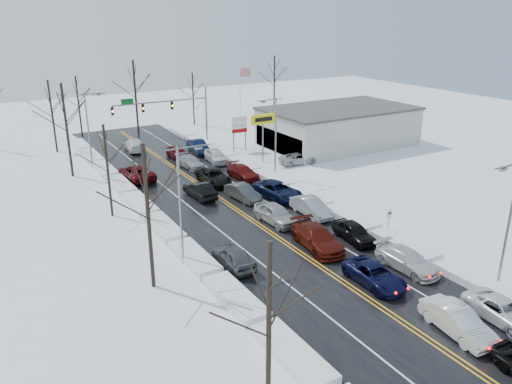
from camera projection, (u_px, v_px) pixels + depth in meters
ground at (255, 222)px, 44.34m from camera, size 160.00×160.00×0.00m
road_surface at (244, 215)px, 45.96m from camera, size 14.00×84.00×0.01m
snow_bank_left at (166, 232)px, 42.34m from camera, size 1.89×72.00×0.57m
snow_bank_right at (311, 200)px, 49.58m from camera, size 1.89×72.00×0.57m
traffic_signal_mast at (172, 108)px, 66.83m from camera, size 13.28×0.39×8.00m
tires_plus_sign at (263, 122)px, 60.63m from camera, size 3.20×0.34×6.00m
used_vehicles_sign at (239, 127)px, 66.07m from camera, size 2.20×0.22×4.65m
speed_limit_sign at (389, 217)px, 41.20m from camera, size 0.55×0.09×2.35m
flagpole at (241, 96)px, 73.90m from camera, size 1.87×1.20×10.00m
dealership_building at (338, 126)px, 69.47m from camera, size 20.40×12.40×5.30m
streetlight_se at (508, 216)px, 31.89m from camera, size 3.20×0.25×9.00m
streetlight_ne at (274, 131)px, 54.61m from camera, size 3.20×0.25×9.00m
streetlight_sw at (182, 196)px, 35.34m from camera, size 3.20×0.25×9.00m
streetlight_nw at (90, 124)px, 58.05m from camera, size 3.20×0.25×9.00m
tree_left_a at (269, 300)px, 20.74m from camera, size 3.60×3.60×9.00m
tree_left_b at (146, 190)px, 31.63m from camera, size 4.00×4.00×10.00m
tree_left_c at (106, 153)px, 43.81m from camera, size 3.40×3.40×8.50m
tree_left_d at (65, 112)px, 54.36m from camera, size 4.20×4.20×10.50m
tree_left_e at (51, 102)px, 64.52m from camera, size 3.80×3.80×9.50m
tree_far_b at (77, 95)px, 72.61m from camera, size 3.60×3.60×9.00m
tree_far_c at (135, 83)px, 74.33m from camera, size 4.40×4.40×11.00m
tree_far_d at (193, 89)px, 80.90m from camera, size 3.40×3.40×8.50m
tree_far_e at (274, 74)px, 88.46m from camera, size 4.20×4.20×10.50m
queued_car_1 at (455, 333)px, 29.05m from camera, size 2.23×4.98×1.59m
queued_car_2 at (374, 284)px, 34.27m from camera, size 2.46×5.06×1.39m
queued_car_3 at (317, 248)px, 39.56m from camera, size 3.13×6.10×1.69m
queued_car_4 at (276, 223)px, 44.28m from camera, size 2.22×5.06×1.69m
queued_car_5 at (243, 200)px, 49.71m from camera, size 2.11×4.73×1.51m
queued_car_6 at (214, 183)px, 54.50m from camera, size 3.02×5.77×1.55m
queued_car_7 at (191, 168)px, 60.01m from camera, size 2.36×4.96×1.39m
queued_car_8 at (178, 158)px, 63.78m from camera, size 2.02×4.74×1.60m
queued_car_10 at (502, 321)px, 30.17m from camera, size 2.55×5.05×1.37m
queued_car_11 at (406, 269)px, 36.26m from camera, size 2.31×5.20×1.48m
queued_car_12 at (354, 240)px, 40.82m from camera, size 2.21×4.63×1.53m
queued_car_13 at (311, 215)px, 45.94m from camera, size 1.71×4.86×1.60m
queued_car_14 at (278, 198)px, 50.12m from camera, size 3.45×6.14×1.62m
queued_car_15 at (243, 178)px, 56.10m from camera, size 2.21×5.06×1.45m
queued_car_16 at (216, 162)px, 62.16m from camera, size 2.60×5.07×1.65m
queued_car_17 at (198, 153)px, 66.40m from camera, size 2.21×5.21×1.67m
oncoming_car_0 at (200, 198)px, 50.27m from camera, size 1.88×4.82×1.56m
oncoming_car_1 at (137, 179)px, 55.71m from camera, size 3.01×6.09×1.66m
oncoming_car_2 at (135, 151)px, 67.38m from camera, size 2.80×5.84×1.64m
oncoming_car_3 at (234, 266)px, 36.70m from camera, size 1.93×4.63×1.57m
parked_car_0 at (298, 164)px, 61.55m from camera, size 5.02×2.80×1.33m
parked_car_1 at (306, 155)px, 65.07m from camera, size 3.08×6.06×1.69m
parked_car_2 at (273, 149)px, 68.42m from camera, size 2.06×4.05×1.32m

